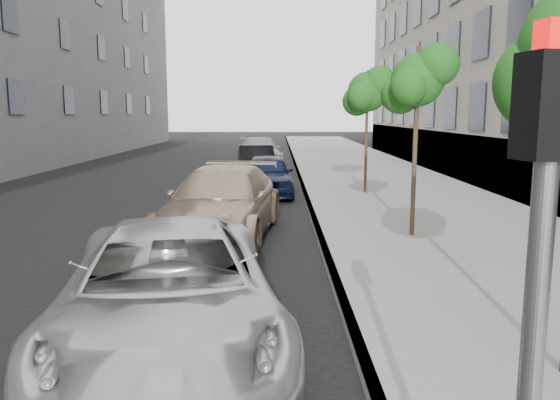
{
  "coord_description": "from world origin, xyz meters",
  "views": [
    {
      "loc": [
        0.22,
        -3.79,
        2.79
      ],
      "look_at": [
        0.26,
        4.34,
        1.5
      ],
      "focal_mm": 35.0,
      "sensor_mm": 36.0,
      "label": 1
    }
  ],
  "objects_px": {
    "tree_mid": "(419,80)",
    "signal_pole": "(536,299)",
    "sedan_rear": "(260,152)",
    "tree_far": "(368,92)",
    "suv": "(222,203)",
    "minivan": "(169,291)",
    "sedan_black": "(256,161)",
    "sedan_blue": "(268,175)"
  },
  "relations": [
    {
      "from": "tree_mid",
      "to": "signal_pole",
      "type": "xyz_separation_m",
      "value": [
        -1.93,
        -9.62,
        -1.46
      ]
    },
    {
      "from": "sedan_rear",
      "to": "tree_far",
      "type": "bearing_deg",
      "value": -77.74
    },
    {
      "from": "tree_far",
      "to": "suv",
      "type": "xyz_separation_m",
      "value": [
        -4.26,
        -6.16,
        -2.7
      ]
    },
    {
      "from": "tree_mid",
      "to": "minivan",
      "type": "relative_size",
      "value": 0.77
    },
    {
      "from": "signal_pole",
      "to": "sedan_rear",
      "type": "height_order",
      "value": "signal_pole"
    },
    {
      "from": "suv",
      "to": "sedan_rear",
      "type": "relative_size",
      "value": 1.05
    },
    {
      "from": "tree_mid",
      "to": "suv",
      "type": "distance_m",
      "value": 5.05
    },
    {
      "from": "tree_mid",
      "to": "tree_far",
      "type": "height_order",
      "value": "tree_far"
    },
    {
      "from": "signal_pole",
      "to": "sedan_rear",
      "type": "relative_size",
      "value": 0.58
    },
    {
      "from": "tree_mid",
      "to": "signal_pole",
      "type": "bearing_deg",
      "value": -101.32
    },
    {
      "from": "tree_mid",
      "to": "tree_far",
      "type": "xyz_separation_m",
      "value": [
        0.0,
        6.5,
        0.01
      ]
    },
    {
      "from": "suv",
      "to": "sedan_rear",
      "type": "bearing_deg",
      "value": 95.48
    },
    {
      "from": "sedan_black",
      "to": "sedan_rear",
      "type": "height_order",
      "value": "sedan_rear"
    },
    {
      "from": "signal_pole",
      "to": "sedan_blue",
      "type": "bearing_deg",
      "value": 82.91
    },
    {
      "from": "tree_far",
      "to": "sedan_rear",
      "type": "bearing_deg",
      "value": 109.79
    },
    {
      "from": "tree_far",
      "to": "minivan",
      "type": "bearing_deg",
      "value": -109.4
    },
    {
      "from": "minivan",
      "to": "sedan_blue",
      "type": "xyz_separation_m",
      "value": [
        0.95,
        12.52,
        -0.04
      ]
    },
    {
      "from": "signal_pole",
      "to": "minivan",
      "type": "height_order",
      "value": "signal_pole"
    },
    {
      "from": "suv",
      "to": "tree_mid",
      "type": "bearing_deg",
      "value": 2.03
    },
    {
      "from": "signal_pole",
      "to": "sedan_blue",
      "type": "relative_size",
      "value": 0.73
    },
    {
      "from": "signal_pole",
      "to": "tree_mid",
      "type": "bearing_deg",
      "value": 66.74
    },
    {
      "from": "sedan_rear",
      "to": "tree_mid",
      "type": "bearing_deg",
      "value": -84.8
    },
    {
      "from": "tree_far",
      "to": "suv",
      "type": "height_order",
      "value": "tree_far"
    },
    {
      "from": "suv",
      "to": "minivan",
      "type": "bearing_deg",
      "value": -83.67
    },
    {
      "from": "minivan",
      "to": "signal_pole",
      "type": "bearing_deg",
      "value": -68.6
    },
    {
      "from": "sedan_rear",
      "to": "sedan_black",
      "type": "bearing_deg",
      "value": -97.34
    },
    {
      "from": "minivan",
      "to": "sedan_blue",
      "type": "bearing_deg",
      "value": 76.36
    },
    {
      "from": "tree_mid",
      "to": "minivan",
      "type": "distance_m",
      "value": 7.61
    },
    {
      "from": "minivan",
      "to": "sedan_black",
      "type": "height_order",
      "value": "minivan"
    },
    {
      "from": "tree_mid",
      "to": "signal_pole",
      "type": "distance_m",
      "value": 9.92
    },
    {
      "from": "sedan_blue",
      "to": "sedan_black",
      "type": "relative_size",
      "value": 0.97
    },
    {
      "from": "sedan_rear",
      "to": "sedan_blue",
      "type": "bearing_deg",
      "value": -94.19
    },
    {
      "from": "tree_far",
      "to": "suv",
      "type": "bearing_deg",
      "value": -124.65
    },
    {
      "from": "suv",
      "to": "sedan_blue",
      "type": "relative_size",
      "value": 1.32
    },
    {
      "from": "tree_mid",
      "to": "sedan_black",
      "type": "bearing_deg",
      "value": 107.9
    },
    {
      "from": "suv",
      "to": "sedan_rear",
      "type": "xyz_separation_m",
      "value": [
        0.31,
        17.13,
        -0.04
      ]
    },
    {
      "from": "tree_far",
      "to": "sedan_black",
      "type": "height_order",
      "value": "tree_far"
    },
    {
      "from": "minivan",
      "to": "sedan_black",
      "type": "bearing_deg",
      "value": 79.59
    },
    {
      "from": "sedan_blue",
      "to": "minivan",
      "type": "bearing_deg",
      "value": -96.22
    },
    {
      "from": "suv",
      "to": "sedan_black",
      "type": "relative_size",
      "value": 1.29
    },
    {
      "from": "sedan_black",
      "to": "tree_far",
      "type": "bearing_deg",
      "value": -61.6
    },
    {
      "from": "tree_far",
      "to": "sedan_rear",
      "type": "relative_size",
      "value": 0.81
    }
  ]
}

